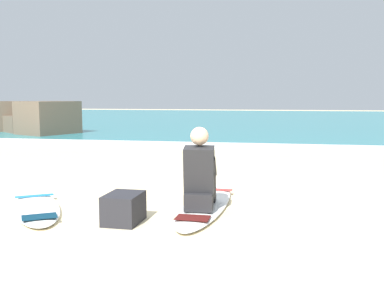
% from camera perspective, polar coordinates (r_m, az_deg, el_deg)
% --- Properties ---
extents(ground_plane, '(80.00, 80.00, 0.00)m').
position_cam_1_polar(ground_plane, '(5.39, -7.63, -7.80)').
color(ground_plane, beige).
extents(sea, '(80.00, 28.00, 0.10)m').
position_cam_1_polar(sea, '(25.38, 7.07, 3.95)').
color(sea, teal).
rests_on(sea, ground).
extents(breaking_foam, '(80.00, 0.90, 0.11)m').
position_cam_1_polar(breaking_foam, '(11.78, 2.63, 0.57)').
color(breaking_foam, white).
rests_on(breaking_foam, ground).
extents(surfboard_main, '(0.58, 2.51, 0.08)m').
position_cam_1_polar(surfboard_main, '(5.61, 1.81, -6.80)').
color(surfboard_main, white).
rests_on(surfboard_main, ground).
extents(surfer_seated, '(0.40, 0.72, 0.95)m').
position_cam_1_polar(surfer_seated, '(5.19, 1.00, -3.39)').
color(surfer_seated, '#232326').
rests_on(surfer_seated, surfboard_main).
extents(surfboard_spare_near, '(1.42, 1.81, 0.08)m').
position_cam_1_polar(surfboard_spare_near, '(5.73, -19.21, -6.89)').
color(surfboard_spare_near, white).
rests_on(surfboard_spare_near, ground).
extents(rock_outcrop_distant, '(3.59, 2.56, 1.19)m').
position_cam_1_polar(rock_outcrop_distant, '(16.46, -19.48, 3.75)').
color(rock_outcrop_distant, brown).
rests_on(rock_outcrop_distant, ground).
extents(beach_bag, '(0.37, 0.49, 0.32)m').
position_cam_1_polar(beach_bag, '(4.94, -8.71, -7.29)').
color(beach_bag, '#232328').
rests_on(beach_bag, ground).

